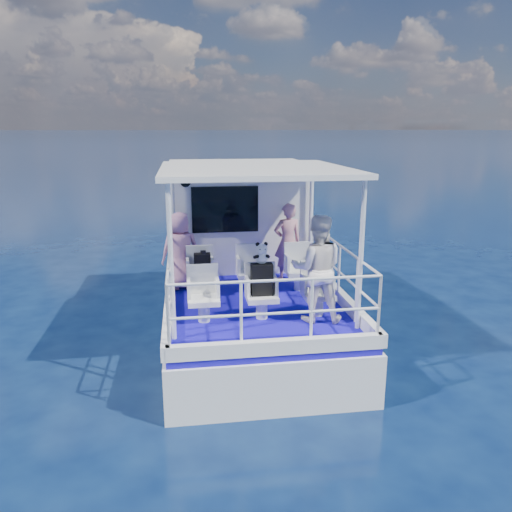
% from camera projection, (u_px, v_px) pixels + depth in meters
% --- Properties ---
extents(ground, '(2000.00, 2000.00, 0.00)m').
position_uv_depth(ground, '(252.00, 342.00, 9.11)').
color(ground, '#071537').
rests_on(ground, ground).
extents(hull, '(3.00, 7.00, 1.60)m').
position_uv_depth(hull, '(245.00, 322.00, 10.07)').
color(hull, white).
rests_on(hull, ground).
extents(deck, '(2.90, 6.90, 0.10)m').
position_uv_depth(deck, '(245.00, 281.00, 9.85)').
color(deck, '#170BA1').
rests_on(deck, hull).
extents(cabin, '(2.85, 2.00, 2.20)m').
position_uv_depth(cabin, '(237.00, 213.00, 10.81)').
color(cabin, white).
rests_on(cabin, deck).
extents(canopy, '(3.00, 3.20, 0.08)m').
position_uv_depth(canopy, '(253.00, 169.00, 8.13)').
color(canopy, white).
rests_on(canopy, cabin).
extents(canopy_posts, '(2.77, 2.97, 2.20)m').
position_uv_depth(canopy_posts, '(254.00, 238.00, 8.37)').
color(canopy_posts, white).
rests_on(canopy_posts, deck).
extents(railings, '(2.84, 3.59, 1.00)m').
position_uv_depth(railings, '(257.00, 278.00, 8.21)').
color(railings, white).
rests_on(railings, deck).
extents(seat_port_fwd, '(0.48, 0.46, 0.38)m').
position_uv_depth(seat_port_fwd, '(201.00, 284.00, 8.90)').
color(seat_port_fwd, silver).
rests_on(seat_port_fwd, deck).
extents(seat_center_fwd, '(0.48, 0.46, 0.38)m').
position_uv_depth(seat_center_fwd, '(251.00, 282.00, 9.03)').
color(seat_center_fwd, silver).
rests_on(seat_center_fwd, deck).
extents(seat_stbd_fwd, '(0.48, 0.46, 0.38)m').
position_uv_depth(seat_stbd_fwd, '(299.00, 280.00, 9.15)').
color(seat_stbd_fwd, silver).
rests_on(seat_stbd_fwd, deck).
extents(seat_port_aft, '(0.48, 0.46, 0.38)m').
position_uv_depth(seat_port_aft, '(204.00, 309.00, 7.66)').
color(seat_port_aft, silver).
rests_on(seat_port_aft, deck).
extents(seat_center_aft, '(0.48, 0.46, 0.38)m').
position_uv_depth(seat_center_aft, '(262.00, 307.00, 7.78)').
color(seat_center_aft, silver).
rests_on(seat_center_aft, deck).
extents(seat_stbd_aft, '(0.48, 0.46, 0.38)m').
position_uv_depth(seat_stbd_aft, '(318.00, 304.00, 7.91)').
color(seat_stbd_aft, silver).
rests_on(seat_stbd_aft, deck).
extents(passenger_port_fwd, '(0.59, 0.46, 1.43)m').
position_uv_depth(passenger_port_fwd, '(181.00, 251.00, 9.11)').
color(passenger_port_fwd, '#C47FA1').
rests_on(passenger_port_fwd, deck).
extents(passenger_stbd_fwd, '(0.59, 0.42, 1.51)m').
position_uv_depth(passenger_stbd_fwd, '(287.00, 242.00, 9.66)').
color(passenger_stbd_fwd, '#CA828F').
rests_on(passenger_stbd_fwd, deck).
extents(passenger_stbd_aft, '(0.92, 0.78, 1.65)m').
position_uv_depth(passenger_stbd_aft, '(317.00, 269.00, 7.55)').
color(passenger_stbd_aft, white).
rests_on(passenger_stbd_aft, deck).
extents(backpack_port, '(0.29, 0.16, 0.38)m').
position_uv_depth(backpack_port, '(202.00, 264.00, 8.78)').
color(backpack_port, black).
rests_on(backpack_port, seat_port_fwd).
extents(backpack_center, '(0.33, 0.19, 0.50)m').
position_uv_depth(backpack_center, '(262.00, 279.00, 7.69)').
color(backpack_center, black).
rests_on(backpack_center, seat_center_aft).
extents(compact_camera, '(0.09, 0.06, 0.06)m').
position_uv_depth(compact_camera, '(203.00, 252.00, 8.72)').
color(compact_camera, black).
rests_on(compact_camera, backpack_port).
extents(panda, '(0.22, 0.18, 0.33)m').
position_uv_depth(panda, '(262.00, 253.00, 7.61)').
color(panda, silver).
rests_on(panda, backpack_center).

